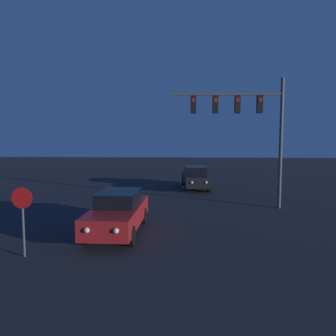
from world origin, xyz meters
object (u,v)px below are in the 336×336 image
Objects in this scene: car_far at (195,177)px; stop_sign at (22,209)px; traffic_signal_mast at (247,118)px; car_near at (118,212)px.

stop_sign is (-5.72, -13.88, 0.67)m from car_far.
traffic_signal_mast is at bearing 106.85° from car_far.
car_far is at bearing 67.62° from stop_sign.
car_near is at bearing 48.48° from stop_sign.
traffic_signal_mast is at bearing 42.89° from stop_sign.
traffic_signal_mast is at bearing -138.67° from car_near.
car_far is 15.03m from stop_sign.
car_far is 2.24× the size of stop_sign.
traffic_signal_mast is 3.09× the size of stop_sign.
car_near is at bearing 69.70° from car_far.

